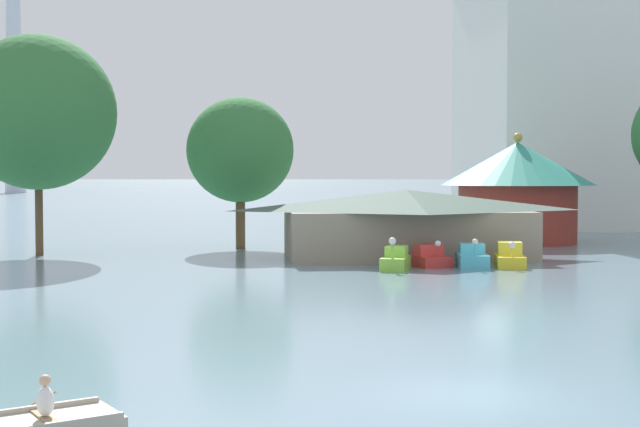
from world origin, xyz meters
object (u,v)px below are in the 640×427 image
shoreline_tree_mid (240,150)px  boathouse (406,222)px  pedal_boat_yellow (510,257)px  background_building_block (579,97)px  pedal_boat_red (430,258)px  pedal_boat_lime (396,260)px  green_roof_pavilion (517,186)px  pedal_boat_cyan (472,258)px  shoreline_tree_tall_left (38,112)px

shoreline_tree_mid → boathouse: bearing=-39.5°
pedal_boat_yellow → shoreline_tree_mid: size_ratio=0.30×
boathouse → shoreline_tree_mid: 13.82m
background_building_block → shoreline_tree_mid: bearing=-144.6°
pedal_boat_red → pedal_boat_lime: bearing=-70.4°
pedal_boat_lime → pedal_boat_yellow: (6.55, 0.70, 0.03)m
pedal_boat_lime → green_roof_pavilion: green_roof_pavilion is taller
green_roof_pavilion → shoreline_tree_mid: bearing=-170.9°
boathouse → shoreline_tree_mid: bearing=140.5°
green_roof_pavilion → shoreline_tree_mid: size_ratio=1.09×
pedal_boat_red → shoreline_tree_mid: (-10.35, 13.58, 6.32)m
pedal_boat_lime → pedal_boat_yellow: size_ratio=0.98×
pedal_boat_cyan → background_building_block: size_ratio=0.11×
green_roof_pavilion → pedal_boat_lime: bearing=-124.8°
pedal_boat_cyan → shoreline_tree_mid: shoreline_tree_mid is taller
pedal_boat_lime → pedal_boat_yellow: 6.58m
pedal_boat_lime → shoreline_tree_tall_left: 25.05m
shoreline_tree_mid → background_building_block: 41.89m
pedal_boat_yellow → boathouse: 7.73m
pedal_boat_lime → background_building_block: 48.24m
pedal_boat_cyan → shoreline_tree_mid: size_ratio=0.26×
pedal_boat_cyan → pedal_boat_yellow: (2.19, 0.21, 0.01)m
shoreline_tree_tall_left → pedal_boat_cyan: bearing=-22.2°
pedal_boat_lime → shoreline_tree_tall_left: bearing=-98.0°
pedal_boat_lime → boathouse: bearing=-176.6°
shoreline_tree_tall_left → pedal_boat_yellow: bearing=-20.2°
pedal_boat_lime → green_roof_pavilion: 22.58m
boathouse → background_building_block: background_building_block is taller
pedal_boat_red → boathouse: bearing=171.1°
pedal_boat_lime → pedal_boat_red: (2.21, 1.36, -0.02)m
pedal_boat_yellow → background_building_block: bearing=165.9°
pedal_boat_lime → boathouse: 7.13m
pedal_boat_red → pedal_boat_yellow: pedal_boat_red is taller
background_building_block → pedal_boat_red: bearing=-121.9°
shoreline_tree_tall_left → shoreline_tree_mid: size_ratio=1.33×
pedal_boat_yellow → shoreline_tree_mid: 21.40m
boathouse → shoreline_tree_tall_left: bearing=169.7°
shoreline_tree_tall_left → background_building_block: size_ratio=0.55×
pedal_boat_yellow → shoreline_tree_tall_left: (-27.47, 10.10, 8.51)m
pedal_boat_yellow → pedal_boat_cyan: bearing=-72.2°
boathouse → pedal_boat_cyan: bearing=-68.3°
pedal_boat_lime → pedal_boat_cyan: size_ratio=1.12×
pedal_boat_lime → shoreline_tree_mid: (-8.14, 14.95, 6.30)m
pedal_boat_yellow → green_roof_pavilion: 19.00m
pedal_boat_red → green_roof_pavilion: (10.49, 16.92, 3.79)m
pedal_boat_lime → boathouse: boathouse is taller
pedal_boat_red → shoreline_tree_tall_left: 26.41m
pedal_boat_lime → shoreline_tree_tall_left: size_ratio=0.22×
green_roof_pavilion → background_building_block: bearing=58.0°
pedal_boat_cyan → shoreline_tree_tall_left: bearing=-104.7°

